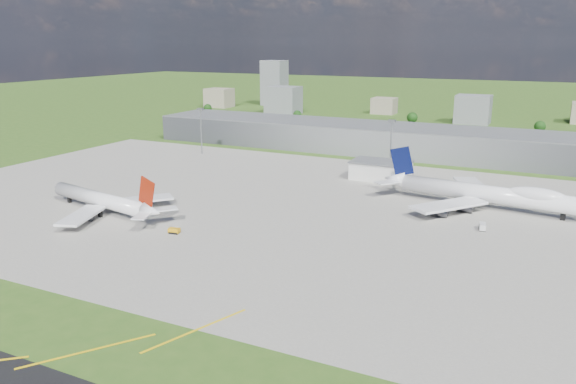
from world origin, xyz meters
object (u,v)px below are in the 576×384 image
at_px(airliner_red_twin, 104,201).
at_px(tug_yellow, 174,231).
at_px(van_white_near, 482,227).
at_px(airliner_blue_quad, 487,194).

distance_m(airliner_red_twin, tug_yellow, 38.46).
bearing_deg(airliner_red_twin, van_white_near, -151.17).
xyz_separation_m(airliner_blue_quad, tug_yellow, (-89.64, -75.98, -4.89)).
height_order(tug_yellow, van_white_near, van_white_near).
bearing_deg(van_white_near, airliner_red_twin, 97.93).
relative_size(airliner_red_twin, van_white_near, 13.43).
height_order(airliner_red_twin, van_white_near, airliner_red_twin).
bearing_deg(tug_yellow, airliner_blue_quad, 29.96).
bearing_deg(airliner_red_twin, airliner_blue_quad, -140.55).
height_order(airliner_red_twin, tug_yellow, airliner_red_twin).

